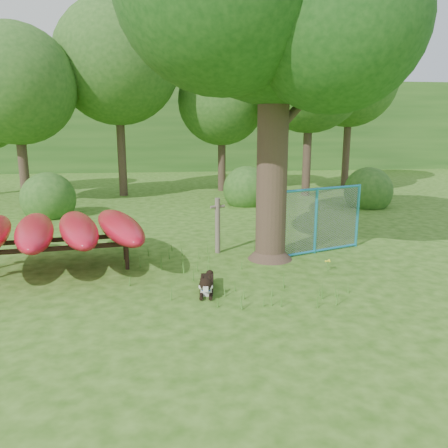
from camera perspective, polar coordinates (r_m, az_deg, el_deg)
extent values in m
plane|color=#295511|center=(8.19, -0.40, -8.71)|extent=(80.00, 80.00, 0.00)
cylinder|color=#3A2A1F|center=(9.72, 6.37, 10.67)|extent=(0.85, 0.85, 5.33)
cone|color=#3A2A1F|center=(10.09, 6.04, -3.07)|extent=(1.28, 1.28, 0.53)
sphere|color=#164413|center=(11.31, 12.10, 24.33)|extent=(3.84, 3.84, 3.84)
sphere|color=#164413|center=(9.16, 14.36, 24.36)|extent=(3.41, 3.41, 3.41)
cylinder|color=#3A2A1F|center=(10.06, 9.73, 14.88)|extent=(1.31, 1.07, 1.13)
cylinder|color=#3A2A1F|center=(9.69, 3.03, 17.66)|extent=(1.26, 0.44, 1.09)
cylinder|color=brown|center=(10.40, -0.84, -0.23)|extent=(0.16, 0.16, 1.34)
cylinder|color=brown|center=(10.31, -0.85, 2.28)|extent=(0.36, 0.19, 0.07)
cylinder|color=black|center=(9.53, -12.57, -4.24)|extent=(0.10, 0.10, 0.54)
cylinder|color=black|center=(10.25, -12.78, -3.05)|extent=(0.10, 0.10, 0.54)
cube|color=black|center=(9.50, -21.09, -3.02)|extent=(3.20, 0.55, 0.09)
cube|color=black|center=(10.22, -20.69, -1.92)|extent=(3.20, 0.55, 0.09)
ellipsoid|color=red|center=(9.85, -23.50, -0.89)|extent=(1.53, 3.31, 0.52)
ellipsoid|color=red|center=(9.76, -18.51, -0.61)|extent=(1.63, 3.30, 0.52)
ellipsoid|color=red|center=(9.74, -13.47, -0.32)|extent=(1.73, 3.29, 0.52)
cube|color=black|center=(8.20, -2.26, -7.88)|extent=(0.31, 0.66, 0.22)
cube|color=white|center=(7.95, -2.33, -8.63)|extent=(0.21, 0.15, 0.20)
sphere|color=black|center=(7.73, -2.39, -7.87)|extent=(0.24, 0.24, 0.24)
cube|color=white|center=(7.64, -2.41, -8.42)|extent=(0.11, 0.14, 0.08)
sphere|color=white|center=(7.73, -2.94, -8.17)|extent=(0.11, 0.11, 0.11)
sphere|color=white|center=(7.73, -1.84, -8.18)|extent=(0.11, 0.11, 0.11)
cone|color=black|center=(7.73, -2.86, -6.89)|extent=(0.11, 0.12, 0.11)
cone|color=black|center=(7.72, -1.91, -6.89)|extent=(0.09, 0.11, 0.11)
cylinder|color=black|center=(7.85, -2.97, -9.36)|extent=(0.09, 0.28, 0.06)
cylinder|color=black|center=(7.84, -1.76, -9.37)|extent=(0.09, 0.28, 0.06)
sphere|color=black|center=(8.50, -1.88, -6.48)|extent=(0.15, 0.15, 0.15)
torus|color=#1842B9|center=(7.82, -2.36, -8.06)|extent=(0.23, 0.09, 0.23)
cylinder|color=#2892BB|center=(9.80, 5.90, -0.34)|extent=(0.09, 0.09, 1.59)
cylinder|color=#2892BB|center=(10.58, 11.90, 0.41)|extent=(0.09, 0.09, 1.59)
cylinder|color=#2892BB|center=(11.45, 17.03, 1.04)|extent=(0.09, 0.09, 1.59)
cylinder|color=#2892BB|center=(10.45, 12.09, 4.48)|extent=(2.50, 1.00, 0.06)
cylinder|color=#2892BB|center=(10.76, 11.72, -3.50)|extent=(2.50, 1.00, 0.06)
plane|color=gray|center=(10.58, 11.90, 0.41)|extent=(2.47, 0.94, 2.65)
cylinder|color=#477B28|center=(9.49, 13.38, -5.35)|extent=(0.02, 0.02, 0.22)
sphere|color=yellow|center=(9.46, 13.42, -4.72)|extent=(0.04, 0.04, 0.04)
sphere|color=yellow|center=(9.49, 13.58, -4.60)|extent=(0.04, 0.04, 0.04)
sphere|color=yellow|center=(9.47, 13.14, -4.75)|extent=(0.04, 0.04, 0.04)
sphere|color=yellow|center=(9.44, 13.63, -4.76)|extent=(0.04, 0.04, 0.04)
sphere|color=yellow|center=(9.43, 13.37, -4.71)|extent=(0.04, 0.04, 0.04)
cylinder|color=#3A2A1F|center=(18.49, -24.89, 8.72)|extent=(0.36, 0.36, 4.20)
sphere|color=#27541B|center=(18.54, -25.60, 16.12)|extent=(4.40, 4.40, 4.40)
cylinder|color=#3A2A1F|center=(19.71, -13.33, 11.24)|extent=(0.36, 0.36, 5.25)
sphere|color=#27541B|center=(19.88, -13.79, 19.90)|extent=(5.20, 5.20, 5.20)
cylinder|color=#3A2A1F|center=(20.75, -0.29, 9.68)|extent=(0.36, 0.36, 3.85)
sphere|color=#27541B|center=(20.75, -0.30, 15.76)|extent=(4.00, 4.00, 4.00)
cylinder|color=#3A2A1F|center=(19.49, 10.85, 10.62)|extent=(0.36, 0.36, 4.76)
sphere|color=#27541B|center=(19.60, 11.19, 18.58)|extent=(4.80, 4.80, 4.80)
cylinder|color=#3A2A1F|center=(23.34, 15.78, 10.83)|extent=(0.36, 0.36, 4.90)
sphere|color=#27541B|center=(23.44, 16.20, 17.68)|extent=(4.60, 4.60, 4.60)
sphere|color=#27541B|center=(15.93, -21.78, 0.91)|extent=(1.80, 1.80, 1.80)
sphere|color=#27541B|center=(17.49, 18.18, 2.16)|extent=(1.80, 1.80, 1.80)
sphere|color=#27541B|center=(17.09, 2.90, 2.54)|extent=(1.80, 1.80, 1.80)
cube|color=#27541B|center=(35.60, -5.56, 12.57)|extent=(80.00, 12.00, 6.00)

